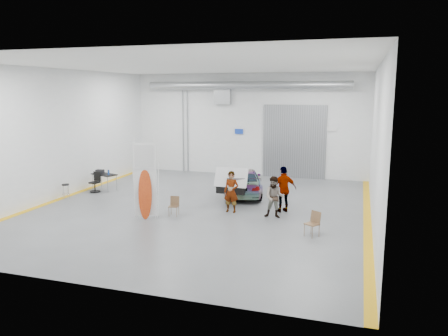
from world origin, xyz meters
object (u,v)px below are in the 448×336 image
(surfboard_display, at_px, (143,187))
(work_table, at_px, (103,174))
(person_c, at_px, (284,189))
(sedan_car, at_px, (243,181))
(office_chair, at_px, (95,183))
(person_b, at_px, (275,197))
(person_a, at_px, (231,192))
(folding_chair_far, at_px, (312,229))
(folding_chair_near, at_px, (174,210))
(shop_stool, at_px, (66,191))

(surfboard_display, distance_m, work_table, 5.89)
(person_c, xyz_separation_m, work_table, (-9.44, 1.30, -0.13))
(sedan_car, distance_m, surfboard_display, 5.86)
(sedan_car, relative_size, office_chair, 4.46)
(person_c, relative_size, surfboard_display, 0.60)
(work_table, height_order, office_chair, work_table)
(office_chair, bearing_deg, work_table, 80.03)
(person_b, relative_size, office_chair, 1.70)
(person_c, distance_m, work_table, 9.53)
(surfboard_display, bearing_deg, person_a, 17.13)
(sedan_car, height_order, folding_chair_far, sedan_car)
(sedan_car, height_order, office_chair, sedan_car)
(person_c, relative_size, work_table, 1.31)
(folding_chair_near, bearing_deg, shop_stool, 161.64)
(shop_stool, bearing_deg, person_c, 4.54)
(person_a, relative_size, shop_stool, 2.51)
(sedan_car, height_order, person_c, person_c)
(person_a, distance_m, shop_stool, 8.07)
(folding_chair_far, bearing_deg, folding_chair_near, -154.76)
(sedan_car, xyz_separation_m, surfboard_display, (-2.65, -5.19, 0.66))
(shop_stool, bearing_deg, sedan_car, 23.56)
(person_a, xyz_separation_m, person_c, (2.06, 0.70, 0.10))
(person_b, bearing_deg, office_chair, 165.47)
(surfboard_display, bearing_deg, person_c, 11.86)
(person_b, height_order, surfboard_display, surfboard_display)
(person_b, bearing_deg, person_c, 74.37)
(person_c, height_order, work_table, person_c)
(sedan_car, height_order, surfboard_display, surfboard_display)
(folding_chair_far, bearing_deg, person_c, 152.10)
(work_table, xyz_separation_m, office_chair, (-0.15, -0.48, -0.40))
(person_b, xyz_separation_m, work_table, (-9.24, 2.25, -0.00))
(surfboard_display, height_order, folding_chair_far, surfboard_display)
(sedan_car, relative_size, shop_stool, 6.36)
(work_table, bearing_deg, office_chair, -107.09)
(surfboard_display, relative_size, folding_chair_near, 4.10)
(sedan_car, bearing_deg, person_b, 106.39)
(person_c, bearing_deg, shop_stool, -28.19)
(work_table, bearing_deg, person_b, -13.70)
(person_b, bearing_deg, folding_chair_near, -170.07)
(person_b, height_order, folding_chair_near, person_b)
(person_c, xyz_separation_m, office_chair, (-9.59, 0.82, -0.53))
(person_c, bearing_deg, person_b, 45.50)
(shop_stool, distance_m, office_chair, 1.71)
(surfboard_display, xyz_separation_m, work_table, (-4.36, 3.93, -0.46))
(person_a, height_order, shop_stool, person_a)
(person_c, relative_size, folding_chair_far, 2.20)
(surfboard_display, distance_m, folding_chair_far, 6.64)
(shop_stool, height_order, office_chair, office_chair)
(person_a, distance_m, office_chair, 7.69)
(shop_stool, bearing_deg, person_a, 0.75)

